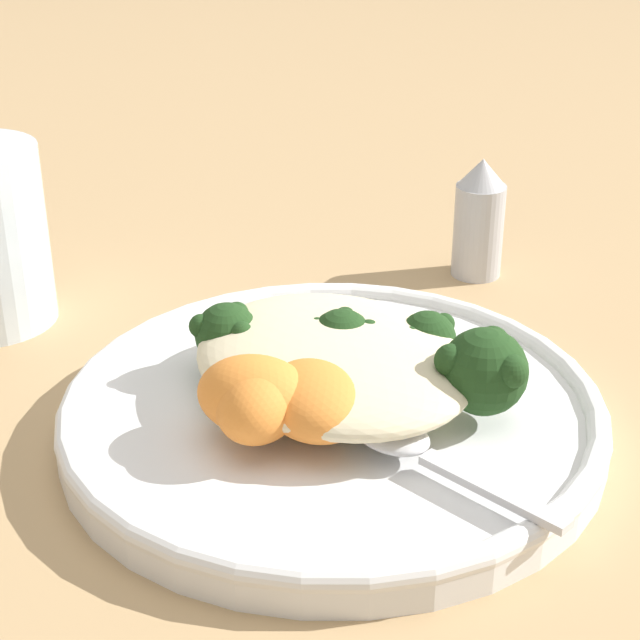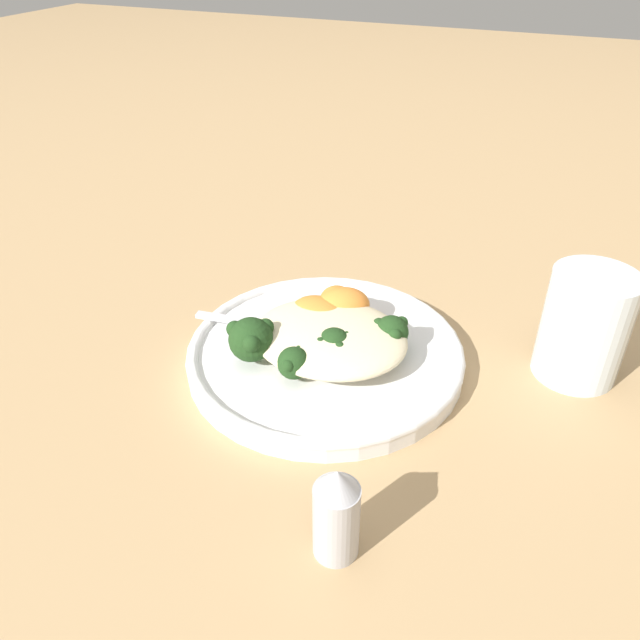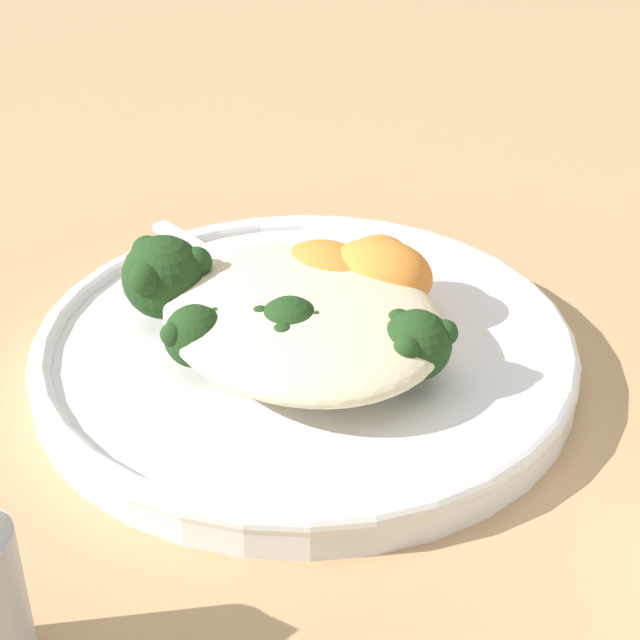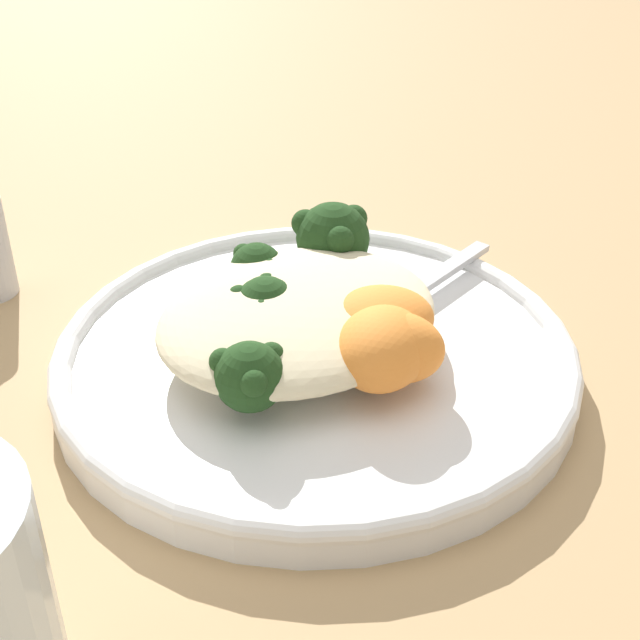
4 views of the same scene
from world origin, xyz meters
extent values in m
plane|color=tan|center=(0.00, 0.00, 0.00)|extent=(4.00, 4.00, 0.00)
cylinder|color=white|center=(0.00, 0.02, 0.01)|extent=(0.27, 0.27, 0.02)
torus|color=white|center=(0.00, 0.02, 0.02)|extent=(0.27, 0.27, 0.01)
ellipsoid|color=beige|center=(0.01, 0.01, 0.04)|extent=(0.15, 0.13, 0.03)
ellipsoid|color=#9EBC66|center=(-0.03, 0.01, 0.03)|extent=(0.05, 0.08, 0.01)
sphere|color=#1E3D19|center=(-0.06, -0.03, 0.04)|extent=(0.04, 0.04, 0.04)
sphere|color=#1E3D19|center=(-0.05, -0.01, 0.05)|extent=(0.02, 0.02, 0.02)
sphere|color=#1E3D19|center=(-0.07, -0.03, 0.05)|extent=(0.02, 0.02, 0.02)
sphere|color=#1E3D19|center=(-0.05, -0.04, 0.05)|extent=(0.02, 0.02, 0.02)
ellipsoid|color=#9EBC66|center=(-0.02, 0.01, 0.03)|extent=(0.04, 0.10, 0.02)
sphere|color=#1E3D19|center=(-0.01, -0.04, 0.04)|extent=(0.03, 0.03, 0.03)
sphere|color=#1E3D19|center=(-0.01, -0.02, 0.04)|extent=(0.01, 0.01, 0.01)
sphere|color=#1E3D19|center=(-0.01, -0.05, 0.04)|extent=(0.01, 0.01, 0.01)
ellipsoid|color=#9EBC66|center=(-0.01, 0.02, 0.03)|extent=(0.06, 0.05, 0.01)
sphere|color=#1E3D19|center=(0.02, 0.00, 0.04)|extent=(0.03, 0.03, 0.03)
sphere|color=#1E3D19|center=(0.03, 0.01, 0.04)|extent=(0.01, 0.01, 0.01)
sphere|color=#1E3D19|center=(0.01, 0.01, 0.04)|extent=(0.01, 0.01, 0.01)
sphere|color=#1E3D19|center=(0.01, -0.01, 0.04)|extent=(0.01, 0.01, 0.01)
sphere|color=#1E3D19|center=(0.03, -0.01, 0.04)|extent=(0.01, 0.01, 0.01)
ellipsoid|color=#9EBC66|center=(0.01, 0.03, 0.03)|extent=(0.10, 0.03, 0.02)
sphere|color=#1E3D19|center=(0.06, 0.04, 0.04)|extent=(0.03, 0.03, 0.03)
sphere|color=#1E3D19|center=(0.07, 0.05, 0.04)|extent=(0.01, 0.01, 0.01)
sphere|color=#1E3D19|center=(0.05, 0.04, 0.04)|extent=(0.01, 0.01, 0.01)
sphere|color=#1E3D19|center=(0.07, 0.03, 0.04)|extent=(0.01, 0.01, 0.01)
ellipsoid|color=orange|center=(-0.01, 0.07, 0.04)|extent=(0.06, 0.06, 0.03)
ellipsoid|color=orange|center=(0.00, 0.07, 0.04)|extent=(0.07, 0.07, 0.03)
ellipsoid|color=orange|center=(-0.02, 0.04, 0.04)|extent=(0.07, 0.07, 0.03)
cube|color=silver|center=(-0.10, 0.02, 0.02)|extent=(0.07, 0.02, 0.00)
ellipsoid|color=silver|center=(-0.05, 0.03, 0.03)|extent=(0.04, 0.03, 0.01)
cylinder|color=silver|center=(0.23, 0.10, 0.05)|extent=(0.08, 0.08, 0.11)
cylinder|color=#B2B2B7|center=(0.09, -0.18, 0.03)|extent=(0.03, 0.03, 0.06)
cone|color=#B2B2B7|center=(0.09, -0.18, 0.07)|extent=(0.03, 0.03, 0.02)
camera|label=1|loc=(-0.34, 0.31, 0.29)|focal=60.00mm
camera|label=2|loc=(0.18, -0.43, 0.38)|focal=35.00mm
camera|label=3|loc=(0.36, -0.23, 0.30)|focal=60.00mm
camera|label=4|loc=(0.25, 0.30, 0.27)|focal=50.00mm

